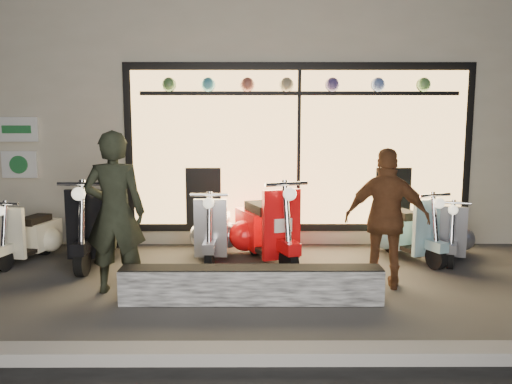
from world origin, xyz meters
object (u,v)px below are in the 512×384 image
graffiti_barrier (251,285)px  scooter_silver (214,230)px  scooter_red (264,228)px  woman (387,219)px  man (115,213)px

graffiti_barrier → scooter_silver: bearing=106.4°
scooter_silver → scooter_red: bearing=-11.3°
woman → scooter_red: bearing=-27.3°
scooter_silver → man: bearing=-122.9°
man → graffiti_barrier: bearing=164.5°
scooter_silver → scooter_red: size_ratio=0.86×
scooter_silver → woman: 2.58m
graffiti_barrier → woman: woman is taller
scooter_red → man: (-1.73, -1.35, 0.47)m
man → woman: 3.16m
scooter_red → man: bearing=-163.3°
graffiti_barrier → man: size_ratio=1.52×
man → scooter_red: bearing=-144.3°
graffiti_barrier → man: man is taller
scooter_silver → scooter_red: scooter_red is taller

